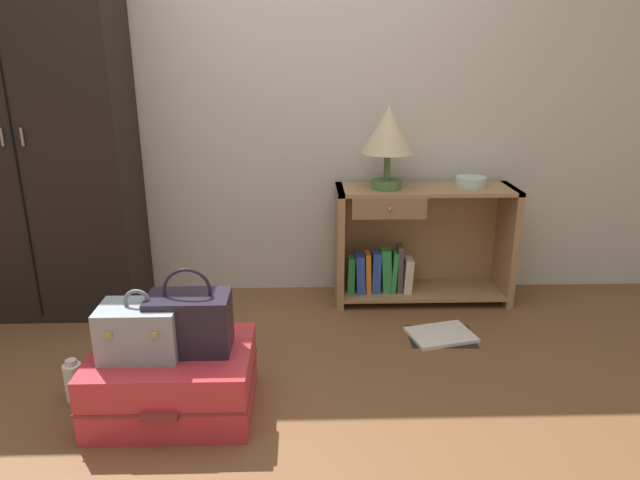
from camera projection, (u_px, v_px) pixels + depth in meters
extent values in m
plane|color=brown|center=(251.00, 430.00, 2.29)|extent=(9.00, 9.00, 0.00)
cube|color=beige|center=(265.00, 77.00, 3.30)|extent=(6.40, 0.10, 2.60)
cube|color=black|center=(33.00, 131.00, 3.07)|extent=(1.01, 0.45, 2.07)
cube|color=black|center=(13.00, 137.00, 2.86)|extent=(0.01, 0.01, 1.97)
cylinder|color=gray|center=(2.00, 137.00, 2.85)|extent=(0.01, 0.01, 0.09)
cylinder|color=gray|center=(22.00, 137.00, 2.85)|extent=(0.01, 0.01, 0.09)
cube|color=#A37A51|center=(339.00, 246.00, 3.38)|extent=(0.04, 0.33, 0.70)
cube|color=#A37A51|center=(506.00, 244.00, 3.41)|extent=(0.04, 0.33, 0.70)
cube|color=#A37A51|center=(426.00, 189.00, 3.29)|extent=(1.04, 0.33, 0.02)
cube|color=#A37A51|center=(420.00, 290.00, 3.49)|extent=(0.96, 0.33, 0.02)
cube|color=#A37A51|center=(418.00, 237.00, 3.55)|extent=(0.96, 0.01, 0.68)
cube|color=#8F6B47|center=(389.00, 208.00, 3.16)|extent=(0.42, 0.02, 0.12)
sphere|color=#9E844C|center=(390.00, 209.00, 3.15)|extent=(0.02, 0.02, 0.02)
cube|color=green|center=(351.00, 274.00, 3.42)|extent=(0.05, 0.08, 0.22)
cube|color=#2D51B2|center=(360.00, 273.00, 3.42)|extent=(0.06, 0.12, 0.24)
cube|color=orange|center=(368.00, 272.00, 3.42)|extent=(0.04, 0.11, 0.24)
cube|color=#2D51B2|center=(376.00, 272.00, 3.42)|extent=(0.05, 0.10, 0.25)
cube|color=green|center=(386.00, 270.00, 3.42)|extent=(0.07, 0.08, 0.27)
cube|color=green|center=(394.00, 271.00, 3.42)|extent=(0.04, 0.10, 0.25)
cube|color=#4C474C|center=(400.00, 268.00, 3.41)|extent=(0.04, 0.09, 0.29)
cube|color=beige|center=(407.00, 275.00, 3.43)|extent=(0.05, 0.13, 0.21)
cylinder|color=#4C7542|center=(386.00, 184.00, 3.26)|extent=(0.17, 0.17, 0.05)
cylinder|color=#4C7542|center=(387.00, 167.00, 3.22)|extent=(0.04, 0.04, 0.15)
cone|color=beige|center=(388.00, 129.00, 3.16)|extent=(0.29, 0.29, 0.26)
cylinder|color=silver|center=(471.00, 182.00, 3.30)|extent=(0.17, 0.17, 0.06)
cube|color=#D1333D|center=(174.00, 380.00, 2.38)|extent=(0.65, 0.49, 0.28)
cube|color=maroon|center=(174.00, 380.00, 2.38)|extent=(0.66, 0.50, 0.01)
cube|color=maroon|center=(159.00, 417.00, 2.14)|extent=(0.14, 0.02, 0.03)
cube|color=#8E99A3|center=(140.00, 331.00, 2.27)|extent=(0.31, 0.20, 0.21)
torus|color=slate|center=(137.00, 302.00, 2.23)|extent=(0.11, 0.02, 0.11)
cube|color=tan|center=(109.00, 335.00, 2.15)|extent=(0.02, 0.01, 0.02)
cube|color=tan|center=(154.00, 335.00, 2.16)|extent=(0.02, 0.01, 0.02)
cube|color=#231E2D|center=(190.00, 323.00, 2.31)|extent=(0.33, 0.19, 0.24)
torus|color=#231E2D|center=(187.00, 291.00, 2.27)|extent=(0.19, 0.01, 0.19)
cylinder|color=white|center=(74.00, 382.00, 2.47)|extent=(0.08, 0.08, 0.17)
cylinder|color=silver|center=(71.00, 362.00, 2.44)|extent=(0.05, 0.05, 0.02)
cube|color=white|center=(441.00, 335.00, 3.04)|extent=(0.38, 0.31, 0.02)
cube|color=black|center=(441.00, 336.00, 3.04)|extent=(0.35, 0.27, 0.01)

